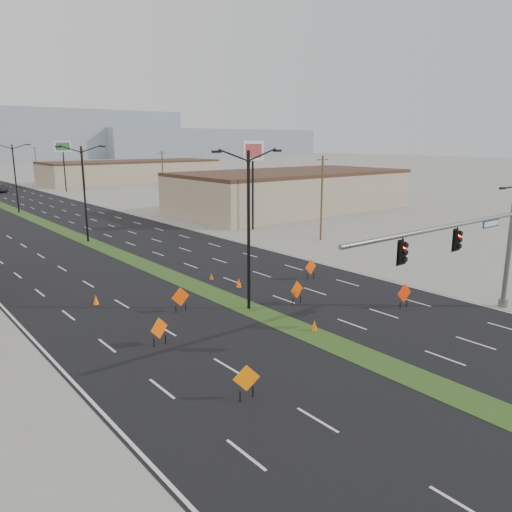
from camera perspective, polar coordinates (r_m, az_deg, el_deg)
ground at (r=24.65m, az=17.08°, el=-12.96°), size 600.00×600.00×0.00m
building_se_near at (r=78.07m, az=4.01°, el=7.30°), size 36.00×18.00×5.50m
building_se_far at (r=134.83m, az=-13.98°, el=9.27°), size 44.00×16.00×5.00m
mesa_east at (r=361.56m, az=-5.54°, el=12.78°), size 160.00×50.00×18.00m
signal_mast at (r=31.22m, az=23.56°, el=1.29°), size 16.30×0.60×8.00m
streetlight_0 at (r=30.91m, az=-0.85°, el=3.47°), size 5.15×0.24×10.02m
streetlight_1 at (r=55.55m, az=-19.03°, el=7.05°), size 5.15×0.24×10.02m
streetlight_2 at (r=82.37m, az=-25.82°, el=8.21°), size 5.15×0.24×10.02m
utility_pole_0 at (r=53.91m, az=7.52°, el=6.68°), size 1.60×0.20×9.00m
utility_pole_1 at (r=82.01m, az=-10.59°, el=8.74°), size 1.60×0.20×9.00m
utility_pole_2 at (r=113.99m, az=-19.10°, el=9.41°), size 1.60×0.20×9.00m
utility_pole_3 at (r=147.35m, az=-23.84°, el=9.70°), size 1.60×0.20×9.00m
car_mid at (r=117.49m, az=-27.18°, el=6.88°), size 1.96×4.91×1.59m
construction_sign_0 at (r=21.31m, az=-1.10°, el=-13.92°), size 1.08×0.50×1.55m
construction_sign_1 at (r=26.90m, az=-11.00°, el=-8.22°), size 1.14×0.35×1.56m
construction_sign_2 at (r=31.74m, az=-8.63°, el=-4.73°), size 1.22×0.10×1.62m
construction_sign_3 at (r=33.04m, az=4.69°, el=-3.95°), size 1.18×0.19×1.58m
construction_sign_4 at (r=33.49m, az=16.58°, el=-4.17°), size 1.22×0.17×1.63m
construction_sign_5 at (r=38.87m, az=6.27°, el=-1.32°), size 1.23×0.13×1.63m
cone_0 at (r=28.73m, az=6.68°, el=-7.92°), size 0.41×0.41×0.66m
cone_1 at (r=36.81m, az=-1.99°, el=-3.07°), size 0.44×0.44×0.69m
cone_2 at (r=38.99m, az=-5.13°, el=-2.31°), size 0.36×0.36×0.54m
cone_3 at (r=34.65m, az=-17.84°, el=-4.79°), size 0.46×0.46×0.65m
pole_sign_east_near at (r=59.87m, az=-0.36°, el=11.24°), size 3.44×0.87×10.52m
pole_sign_east_far at (r=113.17m, az=-21.21°, el=11.23°), size 3.44×0.81×10.49m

